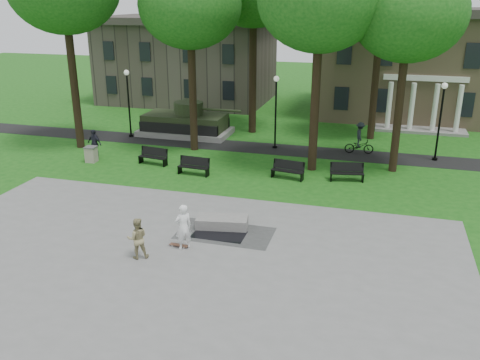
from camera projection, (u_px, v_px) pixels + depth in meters
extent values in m
plane|color=#164E12|center=(206.00, 221.00, 22.63)|extent=(120.00, 120.00, 0.00)
cube|color=gray|center=(160.00, 276.00, 18.09)|extent=(22.00, 16.00, 0.02)
cube|color=black|center=(266.00, 148.00, 33.49)|extent=(44.00, 2.60, 0.01)
cube|color=#9E8460|center=(422.00, 66.00, 42.27)|extent=(16.00, 11.00, 8.00)
cube|color=#38332D|center=(428.00, 12.00, 40.81)|extent=(17.00, 12.00, 0.60)
cube|color=silver|center=(426.00, 78.00, 37.35)|extent=(6.00, 0.30, 0.40)
cube|color=#4C443D|center=(188.00, 62.00, 48.22)|extent=(15.00, 10.00, 7.20)
cylinder|color=black|center=(74.00, 79.00, 32.33)|extent=(0.52, 0.52, 8.96)
cylinder|color=black|center=(193.00, 88.00, 31.93)|extent=(0.48, 0.48, 8.00)
ellipsoid|color=#114C12|center=(190.00, 5.00, 30.24)|extent=(6.20, 6.20, 5.27)
cylinder|color=black|center=(315.00, 98.00, 28.02)|extent=(0.50, 0.50, 8.32)
cylinder|color=black|center=(399.00, 105.00, 27.89)|extent=(0.46, 0.46, 7.68)
ellipsoid|color=#114C12|center=(409.00, 13.00, 26.27)|extent=(6.00, 6.00, 5.10)
cylinder|color=black|center=(253.00, 69.00, 36.06)|extent=(0.54, 0.54, 9.28)
cylinder|color=black|center=(376.00, 77.00, 34.45)|extent=(0.50, 0.50, 8.64)
cylinder|color=black|center=(129.00, 106.00, 35.58)|extent=(0.12, 0.12, 4.40)
sphere|color=silver|center=(126.00, 73.00, 34.78)|extent=(0.36, 0.36, 0.36)
cylinder|color=black|center=(131.00, 136.00, 36.29)|extent=(0.32, 0.32, 0.16)
cylinder|color=black|center=(276.00, 115.00, 32.90)|extent=(0.12, 0.12, 4.40)
sphere|color=silver|center=(276.00, 79.00, 32.10)|extent=(0.36, 0.36, 0.36)
cylinder|color=black|center=(275.00, 147.00, 33.61)|extent=(0.32, 0.32, 0.16)
cylinder|color=black|center=(439.00, 125.00, 30.34)|extent=(0.12, 0.12, 4.40)
sphere|color=silver|center=(445.00, 86.00, 29.55)|extent=(0.36, 0.36, 0.36)
cylinder|color=black|center=(435.00, 159.00, 31.06)|extent=(0.32, 0.32, 0.16)
cube|color=gray|center=(186.00, 132.00, 36.90)|extent=(6.50, 3.40, 0.40)
cube|color=#263119|center=(185.00, 122.00, 36.65)|extent=(5.80, 2.80, 1.10)
cube|color=black|center=(178.00, 129.00, 35.49)|extent=(5.80, 0.35, 0.70)
cube|color=black|center=(192.00, 120.00, 37.94)|extent=(5.80, 0.35, 0.70)
cylinder|color=#263119|center=(189.00, 108.00, 36.23)|extent=(2.10, 2.10, 0.90)
cylinder|color=#263119|center=(219.00, 110.00, 35.64)|extent=(3.20, 0.18, 0.18)
cube|color=black|center=(219.00, 235.00, 21.27)|extent=(2.20, 1.20, 0.00)
cube|color=gray|center=(222.00, 222.00, 21.93)|extent=(2.34, 1.36, 0.45)
cube|color=brown|center=(179.00, 246.00, 20.25)|extent=(0.79, 0.24, 0.07)
imported|color=white|center=(183.00, 227.00, 19.78)|extent=(0.80, 0.79, 1.87)
imported|color=#9B9164|center=(137.00, 238.00, 19.13)|extent=(0.99, 0.92, 1.62)
imported|color=#22222D|center=(94.00, 144.00, 31.35)|extent=(1.11, 0.66, 1.78)
imported|color=black|center=(359.00, 146.00, 32.32)|extent=(1.85, 0.81, 0.94)
imported|color=black|center=(360.00, 135.00, 32.06)|extent=(0.68, 1.07, 1.57)
cube|color=black|center=(153.00, 157.00, 30.14)|extent=(1.84, 0.69, 0.05)
cube|color=black|center=(154.00, 151.00, 30.24)|extent=(1.80, 0.40, 0.50)
cube|color=black|center=(140.00, 160.00, 30.44)|extent=(0.12, 0.45, 0.45)
cube|color=black|center=(166.00, 162.00, 30.00)|extent=(0.12, 0.45, 0.45)
cube|color=black|center=(193.00, 167.00, 28.37)|extent=(1.83, 0.58, 0.05)
cube|color=black|center=(195.00, 161.00, 28.47)|extent=(1.81, 0.29, 0.50)
cube|color=black|center=(179.00, 170.00, 28.66)|extent=(0.09, 0.45, 0.45)
cube|color=black|center=(208.00, 172.00, 28.23)|extent=(0.09, 0.45, 0.45)
cube|color=black|center=(287.00, 171.00, 27.74)|extent=(1.85, 0.73, 0.05)
cube|color=black|center=(288.00, 165.00, 27.84)|extent=(1.80, 0.44, 0.50)
cube|color=black|center=(272.00, 174.00, 28.04)|extent=(0.13, 0.45, 0.45)
cube|color=black|center=(303.00, 176.00, 27.60)|extent=(0.13, 0.45, 0.45)
cube|color=black|center=(347.00, 173.00, 27.38)|extent=(1.85, 0.78, 0.05)
cube|color=black|center=(348.00, 167.00, 27.48)|extent=(1.80, 0.49, 0.50)
cube|color=black|center=(331.00, 176.00, 27.68)|extent=(0.14, 0.45, 0.45)
cube|color=black|center=(363.00, 179.00, 27.24)|extent=(0.14, 0.45, 0.45)
cube|color=gray|center=(91.00, 155.00, 30.63)|extent=(0.64, 0.64, 0.90)
cube|color=#4C4C4C|center=(90.00, 147.00, 30.46)|extent=(0.71, 0.71, 0.06)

